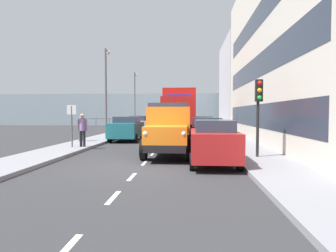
% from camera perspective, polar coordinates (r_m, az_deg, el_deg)
% --- Properties ---
extents(ground_plane, '(80.00, 80.00, 0.00)m').
position_cam_1_polar(ground_plane, '(21.44, -0.55, -2.75)').
color(ground_plane, '#2D2D30').
extents(sidewalk_left, '(2.27, 43.33, 0.15)m').
position_cam_1_polar(sidewalk_left, '(21.57, 12.18, -2.58)').
color(sidewalk_left, gray).
rests_on(sidewalk_left, ground_plane).
extents(sidewalk_right, '(2.27, 43.33, 0.15)m').
position_cam_1_polar(sidewalk_right, '(22.34, -12.83, -2.41)').
color(sidewalk_right, gray).
rests_on(sidewalk_right, ground_plane).
extents(road_centreline_markings, '(0.12, 38.86, 0.01)m').
position_cam_1_polar(road_centreline_markings, '(20.40, -0.80, -3.01)').
color(road_centreline_markings, silver).
rests_on(road_centreline_markings, ground_plane).
extents(building_terrace, '(8.12, 23.05, 12.16)m').
position_cam_1_polar(building_terrace, '(20.93, 27.93, 13.54)').
color(building_terrace, beige).
rests_on(building_terrace, ground_plane).
extents(building_far_block, '(8.11, 11.40, 10.60)m').
position_cam_1_polar(building_far_block, '(37.41, 16.99, 7.53)').
color(building_far_block, '#B7B2B7').
rests_on(building_far_block, ground_plane).
extents(sea_horizon, '(80.00, 0.80, 5.00)m').
position_cam_1_polar(sea_horizon, '(45.98, 2.02, 3.20)').
color(sea_horizon, '#84939E').
rests_on(sea_horizon, ground_plane).
extents(seawall_railing, '(28.08, 0.08, 1.20)m').
position_cam_1_polar(seawall_railing, '(42.39, 1.83, 1.11)').
color(seawall_railing, '#4C5156').
rests_on(seawall_railing, ground_plane).
extents(truck_vintage_orange, '(2.17, 5.64, 2.43)m').
position_cam_1_polar(truck_vintage_orange, '(13.51, 0.16, -0.86)').
color(truck_vintage_orange, black).
rests_on(truck_vintage_orange, ground_plane).
extents(lorry_cargo_red, '(2.58, 8.20, 3.87)m').
position_cam_1_polar(lorry_cargo_red, '(23.90, 2.32, 2.78)').
color(lorry_cargo_red, red).
rests_on(lorry_cargo_red, ground_plane).
extents(car_red_kerbside_near, '(1.80, 3.98, 1.72)m').
position_cam_1_polar(car_red_kerbside_near, '(11.40, 8.75, -2.95)').
color(car_red_kerbside_near, '#B21E1E').
rests_on(car_red_kerbside_near, ground_plane).
extents(car_maroon_kerbside_1, '(1.93, 4.19, 1.72)m').
position_cam_1_polar(car_maroon_kerbside_1, '(16.39, 7.38, -1.27)').
color(car_maroon_kerbside_1, maroon).
rests_on(car_maroon_kerbside_1, ground_plane).
extents(car_black_kerbside_2, '(1.86, 4.37, 1.72)m').
position_cam_1_polar(car_black_kerbside_2, '(22.18, 6.56, -0.27)').
color(car_black_kerbside_2, black).
rests_on(car_black_kerbside_2, ground_plane).
extents(car_teal_oppositeside_0, '(1.96, 4.07, 1.72)m').
position_cam_1_polar(car_teal_oppositeside_0, '(21.05, -8.02, -0.43)').
color(car_teal_oppositeside_0, '#1E6670').
rests_on(car_teal_oppositeside_0, ground_plane).
extents(car_silver_oppositeside_1, '(1.94, 4.17, 1.72)m').
position_cam_1_polar(car_silver_oppositeside_1, '(26.37, -5.51, 0.18)').
color(car_silver_oppositeside_1, '#B7BABF').
rests_on(car_silver_oppositeside_1, ground_plane).
extents(pedestrian_with_bag, '(0.53, 0.34, 1.79)m').
position_cam_1_polar(pedestrian_with_bag, '(16.60, -16.24, -0.23)').
color(pedestrian_with_bag, black).
rests_on(pedestrian_with_bag, sidewalk_right).
extents(pedestrian_couple_a, '(0.53, 0.34, 1.59)m').
position_cam_1_polar(pedestrian_couple_a, '(19.84, -16.46, -0.16)').
color(pedestrian_couple_a, '#4C473D').
rests_on(pedestrian_couple_a, sidewalk_right).
extents(traffic_light_near, '(0.28, 0.41, 3.20)m').
position_cam_1_polar(traffic_light_near, '(12.73, 17.14, 4.65)').
color(traffic_light_near, black).
rests_on(traffic_light_near, sidewalk_left).
extents(lamp_post_promenade, '(0.32, 1.14, 6.98)m').
position_cam_1_polar(lamp_post_promenade, '(24.43, -11.86, 7.87)').
color(lamp_post_promenade, '#59595B').
rests_on(lamp_post_promenade, sidewalk_right).
extents(lamp_post_far, '(0.32, 1.14, 6.66)m').
position_cam_1_polar(lamp_post_far, '(35.62, -6.42, 5.95)').
color(lamp_post_far, '#59595B').
rests_on(lamp_post_far, sidewalk_right).
extents(street_sign, '(0.50, 0.07, 2.25)m').
position_cam_1_polar(street_sign, '(16.49, -18.15, 1.39)').
color(street_sign, '#4C4C4C').
rests_on(street_sign, sidewalk_right).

